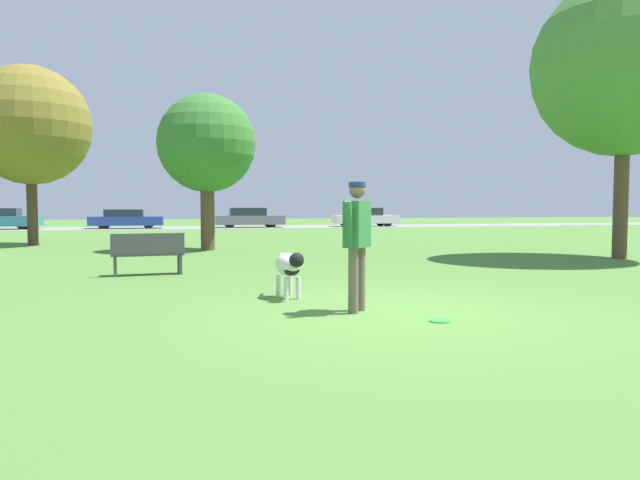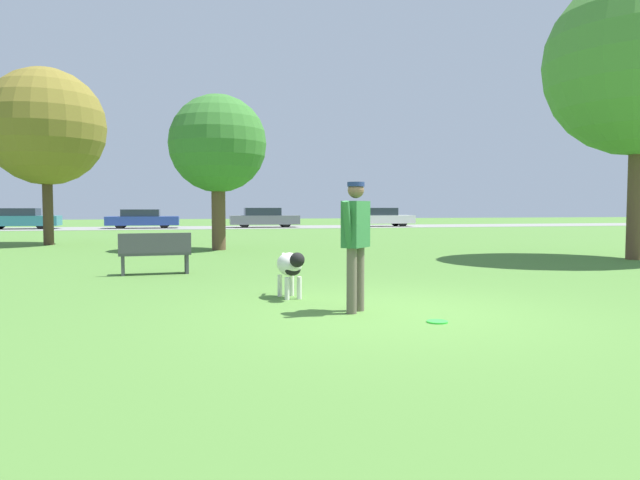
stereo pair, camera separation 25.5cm
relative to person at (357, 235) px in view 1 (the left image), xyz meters
The scene contains 13 objects.
ground_plane 1.10m from the person, 16.01° to the right, with size 120.00×120.00×0.00m, color #4C7A33.
far_road_strip 31.40m from the person, 89.16° to the left, with size 120.00×6.00×0.01m.
person is the anchor object (origin of this frame).
dog 1.53m from the person, 115.51° to the left, with size 0.43×0.95×0.71m.
frisbee 1.50m from the person, 48.59° to the right, with size 0.25×0.25×0.02m.
tree_mid_center 11.60m from the person, 95.85° to the left, with size 3.06×3.06×4.88m.
tree_near_right 11.41m from the person, 31.10° to the left, with size 4.69×4.69×7.37m.
tree_far_left 17.00m from the person, 114.82° to the left, with size 4.15×4.15×6.29m.
parked_car_teal 33.78m from the person, 111.28° to the left, with size 4.52×1.91×1.29m.
parked_car_blue 31.51m from the person, 99.06° to the left, with size 4.50×1.80×1.21m.
parked_car_grey 31.13m from the person, 84.77° to the left, with size 4.60×1.84×1.31m.
parked_car_white 32.89m from the person, 70.42° to the left, with size 4.57×1.74×1.31m.
park_bench 5.61m from the person, 119.52° to the left, with size 1.43×0.52×0.84m.
Camera 1 is at (-2.80, -6.81, 1.35)m, focal length 32.00 mm.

